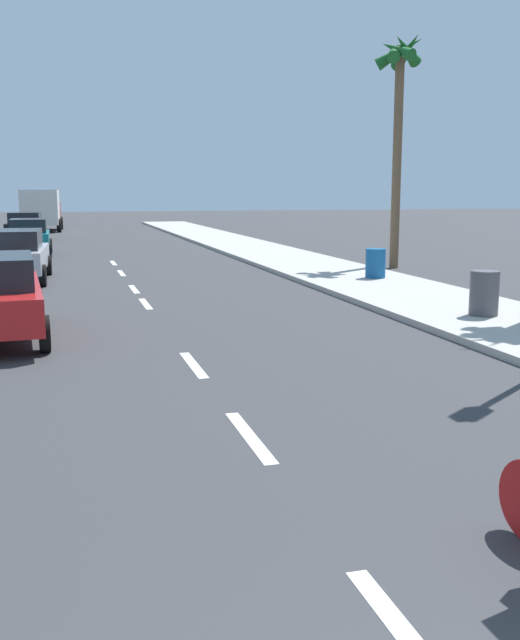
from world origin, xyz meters
The scene contains 15 objects.
ground_plane centered at (0.00, 20.00, 0.00)m, with size 160.00×160.00×0.00m, color #38383A.
sidewalk_strip centered at (6.72, 22.00, 0.07)m, with size 3.60×80.00×0.14m, color #B2ADA3.
lane_stripe_2 centered at (0.00, 6.51, 0.00)m, with size 0.16×1.80×0.01m, color white.
lane_stripe_3 centered at (0.00, 10.08, 0.00)m, with size 0.16×1.80×0.01m, color white.
lane_stripe_4 centered at (0.00, 16.66, 0.00)m, with size 0.16×1.80×0.01m, color white.
lane_stripe_5 centered at (0.00, 19.45, 0.00)m, with size 0.16×1.80×0.01m, color white.
lane_stripe_6 centered at (0.00, 23.68, 0.00)m, with size 0.16×1.80×0.01m, color white.
lane_stripe_7 centered at (0.00, 27.31, 0.00)m, with size 0.16×1.80×0.01m, color white.
parked_car_silver centered at (-3.35, 22.26, 0.84)m, with size 2.22×4.58×1.57m.
parked_car_teal centered at (-3.19, 31.41, 0.83)m, with size 1.83×3.90×1.57m.
parked_car_black centered at (-3.72, 41.61, 0.84)m, with size 2.20×4.46×1.57m.
delivery_truck centered at (-3.07, 51.64, 1.50)m, with size 2.85×6.32×2.80m.
palm_tree_far centered at (9.58, 22.84, 6.23)m, with size 1.73×1.80×8.10m.
trash_bin_near centered at (6.58, 12.30, 0.61)m, with size 0.60×0.60×0.94m, color #47474C.
trash_bin_far centered at (7.18, 19.12, 0.58)m, with size 0.60×0.60×0.88m, color #14518C.
Camera 1 is at (-1.96, -1.09, 2.72)m, focal length 41.03 mm.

